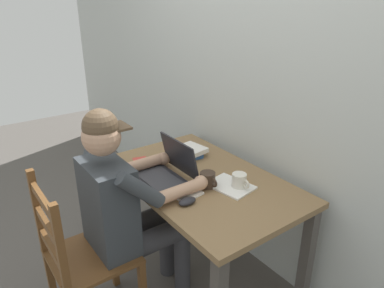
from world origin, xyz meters
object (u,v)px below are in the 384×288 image
(wooden_chair, at_px, (82,258))
(computer_mouse, at_px, (187,201))
(desk, at_px, (201,193))
(coffee_mug_dark, at_px, (208,180))
(laptop, at_px, (168,170))
(book_stack_main, at_px, (190,151))
(landscape_photo_print, at_px, (141,161))
(seated_person, at_px, (127,204))
(coffee_mug_white, at_px, (239,181))

(wooden_chair, relative_size, computer_mouse, 9.44)
(desk, bearing_deg, computer_mouse, -51.12)
(wooden_chair, xyz_separation_m, computer_mouse, (0.26, 0.50, 0.30))
(coffee_mug_dark, bearing_deg, computer_mouse, -67.95)
(laptop, bearing_deg, book_stack_main, 122.02)
(desk, relative_size, laptop, 3.70)
(computer_mouse, relative_size, coffee_mug_dark, 0.80)
(computer_mouse, bearing_deg, book_stack_main, 142.68)
(book_stack_main, xyz_separation_m, landscape_photo_print, (-0.12, -0.31, -0.03))
(seated_person, xyz_separation_m, computer_mouse, (0.26, 0.22, 0.07))
(computer_mouse, distance_m, book_stack_main, 0.60)
(seated_person, height_order, coffee_mug_dark, seated_person)
(computer_mouse, relative_size, book_stack_main, 0.50)
(seated_person, height_order, book_stack_main, seated_person)
(coffee_mug_dark, bearing_deg, coffee_mug_white, 48.59)
(seated_person, xyz_separation_m, landscape_photo_print, (-0.33, 0.27, 0.05))
(book_stack_main, bearing_deg, coffee_mug_dark, -22.58)
(laptop, relative_size, book_stack_main, 1.64)
(desk, relative_size, seated_person, 0.98)
(wooden_chair, xyz_separation_m, coffee_mug_dark, (0.18, 0.69, 0.32))
(book_stack_main, relative_size, landscape_photo_print, 1.55)
(laptop, bearing_deg, coffee_mug_white, 38.86)
(laptop, distance_m, coffee_mug_dark, 0.25)
(wooden_chair, relative_size, landscape_photo_print, 7.26)
(computer_mouse, bearing_deg, coffee_mug_white, 83.86)
(seated_person, bearing_deg, landscape_photo_print, 141.17)
(coffee_mug_white, bearing_deg, wooden_chair, -109.58)
(computer_mouse, distance_m, landscape_photo_print, 0.59)
(desk, height_order, book_stack_main, book_stack_main)
(computer_mouse, bearing_deg, wooden_chair, -117.48)
(computer_mouse, relative_size, landscape_photo_print, 0.77)
(coffee_mug_dark, height_order, book_stack_main, coffee_mug_dark)
(seated_person, xyz_separation_m, coffee_mug_white, (0.29, 0.55, 0.10))
(coffee_mug_dark, relative_size, book_stack_main, 0.62)
(desk, relative_size, computer_mouse, 12.21)
(wooden_chair, height_order, book_stack_main, wooden_chair)
(laptop, bearing_deg, coffee_mug_dark, 32.01)
(seated_person, height_order, wooden_chair, seated_person)
(laptop, bearing_deg, desk, 57.98)
(wooden_chair, bearing_deg, coffee_mug_dark, 75.63)
(seated_person, relative_size, wooden_chair, 1.32)
(seated_person, relative_size, coffee_mug_white, 10.51)
(seated_person, distance_m, wooden_chair, 0.36)
(wooden_chair, relative_size, coffee_mug_dark, 7.57)
(landscape_photo_print, bearing_deg, wooden_chair, -42.16)
(seated_person, bearing_deg, coffee_mug_dark, 66.73)
(wooden_chair, relative_size, coffee_mug_white, 7.95)
(laptop, relative_size, coffee_mug_white, 2.78)
(book_stack_main, bearing_deg, coffee_mug_white, -3.73)
(desk, relative_size, wooden_chair, 1.29)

